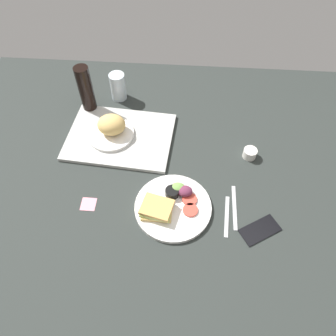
{
  "coord_description": "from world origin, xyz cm",
  "views": [
    {
      "loc": [
        7.55,
        -73.4,
        107.08
      ],
      "look_at": [
        2.0,
        3.0,
        4.0
      ],
      "focal_mm": 34.89,
      "sensor_mm": 36.0,
      "label": 1
    }
  ],
  "objects_px": {
    "serving_tray": "(120,137)",
    "fork": "(227,216)",
    "bread_plate_near": "(111,128)",
    "sticky_note": "(88,204)",
    "drinking_glass": "(118,87)",
    "cell_phone": "(260,230)",
    "soda_bottle": "(86,90)",
    "plate_with_salad": "(171,205)",
    "espresso_cup": "(250,153)",
    "knife": "(234,207)"
  },
  "relations": [
    {
      "from": "drinking_glass",
      "to": "cell_phone",
      "type": "xyz_separation_m",
      "value": [
        0.62,
        -0.67,
        -0.06
      ]
    },
    {
      "from": "soda_bottle",
      "to": "plate_with_salad",
      "type": "bearing_deg",
      "value": -50.38
    },
    {
      "from": "soda_bottle",
      "to": "drinking_glass",
      "type": "bearing_deg",
      "value": 37.4
    },
    {
      "from": "plate_with_salad",
      "to": "cell_phone",
      "type": "xyz_separation_m",
      "value": [
        0.32,
        -0.07,
        -0.01
      ]
    },
    {
      "from": "bread_plate_near",
      "to": "fork",
      "type": "bearing_deg",
      "value": -36.58
    },
    {
      "from": "bread_plate_near",
      "to": "espresso_cup",
      "type": "xyz_separation_m",
      "value": [
        0.59,
        -0.07,
        -0.03
      ]
    },
    {
      "from": "sticky_note",
      "to": "espresso_cup",
      "type": "bearing_deg",
      "value": 24.02
    },
    {
      "from": "serving_tray",
      "to": "plate_with_salad",
      "type": "height_order",
      "value": "plate_with_salad"
    },
    {
      "from": "knife",
      "to": "sticky_note",
      "type": "xyz_separation_m",
      "value": [
        -0.55,
        -0.03,
        -0.0
      ]
    },
    {
      "from": "serving_tray",
      "to": "cell_phone",
      "type": "height_order",
      "value": "serving_tray"
    },
    {
      "from": "plate_with_salad",
      "to": "espresso_cup",
      "type": "distance_m",
      "value": 0.41
    },
    {
      "from": "cell_phone",
      "to": "plate_with_salad",
      "type": "bearing_deg",
      "value": 136.25
    },
    {
      "from": "plate_with_salad",
      "to": "serving_tray",
      "type": "bearing_deg",
      "value": 126.69
    },
    {
      "from": "soda_bottle",
      "to": "knife",
      "type": "relative_size",
      "value": 1.23
    },
    {
      "from": "plate_with_salad",
      "to": "espresso_cup",
      "type": "height_order",
      "value": "plate_with_salad"
    },
    {
      "from": "soda_bottle",
      "to": "espresso_cup",
      "type": "bearing_deg",
      "value": -17.82
    },
    {
      "from": "drinking_glass",
      "to": "knife",
      "type": "height_order",
      "value": "drinking_glass"
    },
    {
      "from": "bread_plate_near",
      "to": "sticky_note",
      "type": "xyz_separation_m",
      "value": [
        -0.03,
        -0.35,
        -0.05
      ]
    },
    {
      "from": "cell_phone",
      "to": "serving_tray",
      "type": "bearing_deg",
      "value": 113.47
    },
    {
      "from": "plate_with_salad",
      "to": "fork",
      "type": "xyz_separation_m",
      "value": [
        0.21,
        -0.02,
        -0.01
      ]
    },
    {
      "from": "serving_tray",
      "to": "espresso_cup",
      "type": "height_order",
      "value": "espresso_cup"
    },
    {
      "from": "serving_tray",
      "to": "fork",
      "type": "height_order",
      "value": "serving_tray"
    },
    {
      "from": "serving_tray",
      "to": "plate_with_salad",
      "type": "distance_m",
      "value": 0.41
    },
    {
      "from": "knife",
      "to": "cell_phone",
      "type": "bearing_deg",
      "value": -135.03
    },
    {
      "from": "knife",
      "to": "sticky_note",
      "type": "relative_size",
      "value": 3.39
    },
    {
      "from": "bread_plate_near",
      "to": "espresso_cup",
      "type": "relative_size",
      "value": 3.58
    },
    {
      "from": "bread_plate_near",
      "to": "knife",
      "type": "relative_size",
      "value": 1.06
    },
    {
      "from": "drinking_glass",
      "to": "sticky_note",
      "type": "relative_size",
      "value": 2.36
    },
    {
      "from": "bread_plate_near",
      "to": "soda_bottle",
      "type": "xyz_separation_m",
      "value": [
        -0.13,
        0.16,
        0.06
      ]
    },
    {
      "from": "serving_tray",
      "to": "fork",
      "type": "bearing_deg",
      "value": -38.09
    },
    {
      "from": "plate_with_salad",
      "to": "cell_phone",
      "type": "height_order",
      "value": "plate_with_salad"
    },
    {
      "from": "serving_tray",
      "to": "drinking_glass",
      "type": "relative_size",
      "value": 3.4
    },
    {
      "from": "soda_bottle",
      "to": "sticky_note",
      "type": "bearing_deg",
      "value": -78.82
    },
    {
      "from": "bread_plate_near",
      "to": "drinking_glass",
      "type": "bearing_deg",
      "value": 92.56
    },
    {
      "from": "serving_tray",
      "to": "drinking_glass",
      "type": "xyz_separation_m",
      "value": [
        -0.05,
        0.26,
        0.06
      ]
    },
    {
      "from": "fork",
      "to": "cell_phone",
      "type": "relative_size",
      "value": 1.18
    },
    {
      "from": "bread_plate_near",
      "to": "sticky_note",
      "type": "distance_m",
      "value": 0.35
    },
    {
      "from": "sticky_note",
      "to": "knife",
      "type": "bearing_deg",
      "value": 2.66
    },
    {
      "from": "fork",
      "to": "knife",
      "type": "relative_size",
      "value": 0.89
    },
    {
      "from": "serving_tray",
      "to": "sticky_note",
      "type": "relative_size",
      "value": 8.04
    },
    {
      "from": "serving_tray",
      "to": "drinking_glass",
      "type": "height_order",
      "value": "drinking_glass"
    },
    {
      "from": "espresso_cup",
      "to": "knife",
      "type": "height_order",
      "value": "espresso_cup"
    },
    {
      "from": "serving_tray",
      "to": "soda_bottle",
      "type": "xyz_separation_m",
      "value": [
        -0.17,
        0.17,
        0.11
      ]
    },
    {
      "from": "knife",
      "to": "cell_phone",
      "type": "xyz_separation_m",
      "value": [
        0.09,
        -0.09,
        0.0
      ]
    },
    {
      "from": "drinking_glass",
      "to": "soda_bottle",
      "type": "relative_size",
      "value": 0.57
    },
    {
      "from": "plate_with_salad",
      "to": "soda_bottle",
      "type": "xyz_separation_m",
      "value": [
        -0.41,
        0.5,
        0.1
      ]
    },
    {
      "from": "bread_plate_near",
      "to": "knife",
      "type": "distance_m",
      "value": 0.61
    },
    {
      "from": "serving_tray",
      "to": "fork",
      "type": "relative_size",
      "value": 2.65
    },
    {
      "from": "plate_with_salad",
      "to": "drinking_glass",
      "type": "distance_m",
      "value": 0.66
    },
    {
      "from": "fork",
      "to": "cell_phone",
      "type": "height_order",
      "value": "cell_phone"
    }
  ]
}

